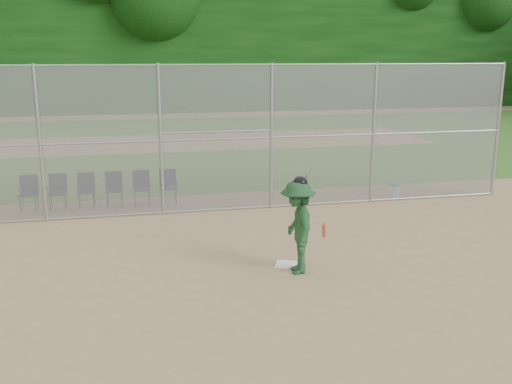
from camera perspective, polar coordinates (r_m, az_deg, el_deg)
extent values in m
plane|color=tan|center=(11.24, 2.82, -8.39)|extent=(100.00, 100.00, 0.00)
plane|color=#2E641E|center=(28.49, -6.87, 4.99)|extent=(100.00, 100.00, 0.00)
plane|color=tan|center=(28.49, -6.87, 5.00)|extent=(24.00, 24.00, 0.00)
cube|color=gray|center=(15.46, -2.04, 5.37)|extent=(16.00, 0.02, 4.00)
cylinder|color=#9EA3A8|center=(18.66, 23.02, 5.71)|extent=(0.09, 0.09, 4.00)
cylinder|color=#9EA3A8|center=(15.30, -2.10, 12.61)|extent=(16.00, 0.05, 0.05)
cube|color=black|center=(45.15, -9.39, 15.03)|extent=(80.00, 5.00, 11.00)
cube|color=white|center=(11.81, 3.03, -7.24)|extent=(0.55, 0.55, 0.02)
imported|color=#1C4622|center=(11.17, 4.18, -3.51)|extent=(0.80, 1.26, 1.86)
ellipsoid|color=black|center=(10.94, 4.26, 0.99)|extent=(0.27, 0.30, 0.23)
cylinder|color=#E14415|center=(10.92, 6.80, -3.85)|extent=(0.32, 0.73, 0.51)
cylinder|color=white|center=(17.86, 13.68, 0.12)|extent=(0.28, 0.28, 0.34)
cylinder|color=#2968B3|center=(17.81, 13.72, 0.72)|extent=(0.30, 0.30, 0.04)
cylinder|color=#D84C14|center=(16.47, 4.16, 0.24)|extent=(0.06, 0.29, 0.83)
cylinder|color=black|center=(16.56, 5.15, 0.28)|extent=(0.06, 0.32, 0.83)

